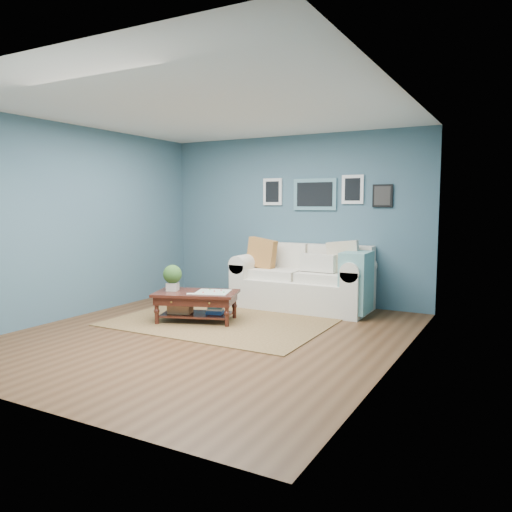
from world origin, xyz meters
The scene contains 4 objects.
room_shell centered at (0.01, 0.06, 1.36)m, with size 5.00×5.02×2.70m.
area_rug centered at (-0.24, 0.77, 0.01)m, with size 2.85×2.28×0.01m, color brown.
loveseat centered at (0.46, 2.03, 0.44)m, with size 2.11×0.96×1.08m.
coffee_table centered at (-0.60, 0.48, 0.34)m, with size 1.25×0.97×0.77m.
Camera 1 is at (3.37, -4.97, 1.60)m, focal length 35.00 mm.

